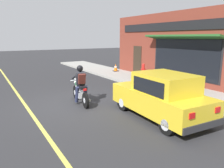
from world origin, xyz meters
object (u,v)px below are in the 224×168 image
Objects in this scene: car_hatchback at (161,96)px; traffic_cone at (116,67)px; motorcycle_with_rider at (80,88)px; fire_hydrant at (143,70)px.

car_hatchback is 6.42× the size of traffic_cone.
motorcycle_with_rider is 8.09m from traffic_cone.
motorcycle_with_rider is 6.49m from fire_hydrant.
traffic_cone is at bearing 95.73° from fire_hydrant.
fire_hydrant is 2.99m from traffic_cone.
motorcycle_with_rider is at bearing -132.54° from traffic_cone.
fire_hydrant is (5.76, 2.99, -0.11)m from motorcycle_with_rider.
motorcycle_with_rider reaches higher than traffic_cone.
traffic_cone is (5.47, 5.96, -0.25)m from motorcycle_with_rider.
car_hatchback reaches higher than traffic_cone.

